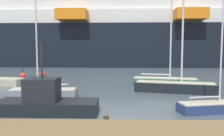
% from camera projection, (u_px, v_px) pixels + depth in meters
% --- Properties ---
extents(ground_plane, '(600.00, 600.00, 0.00)m').
position_uv_depth(ground_plane, '(108.00, 114.00, 13.10)').
color(ground_plane, '#4C5B66').
extents(dock_pier, '(22.29, 2.34, 0.68)m').
position_uv_depth(dock_pier, '(105.00, 135.00, 9.18)').
color(dock_pier, olive).
rests_on(dock_pier, ground_plane).
extents(sailboat_0, '(4.19, 1.92, 7.97)m').
position_uv_depth(sailboat_0, '(214.00, 105.00, 13.41)').
color(sailboat_0, navy).
rests_on(sailboat_0, ground_plane).
extents(sailboat_1, '(5.98, 2.67, 11.37)m').
position_uv_depth(sailboat_1, '(165.00, 80.00, 21.93)').
color(sailboat_1, '#2D6B51').
rests_on(sailboat_1, ground_plane).
extents(sailboat_4, '(6.46, 2.95, 12.29)m').
position_uv_depth(sailboat_4, '(175.00, 85.00, 19.16)').
color(sailboat_4, black).
rests_on(sailboat_4, ground_plane).
extents(sailboat_5, '(4.76, 1.44, 8.37)m').
position_uv_depth(sailboat_5, '(43.00, 91.00, 17.29)').
color(sailboat_5, gray).
rests_on(sailboat_5, ground_plane).
extents(fishing_boat_3, '(5.51, 1.93, 3.85)m').
position_uv_depth(fishing_boat_3, '(46.00, 102.00, 13.16)').
color(fishing_boat_3, black).
rests_on(fishing_boat_3, ground_plane).
extents(channel_buoy_0, '(0.70, 0.70, 1.79)m').
position_uv_depth(channel_buoy_0, '(23.00, 76.00, 27.07)').
color(channel_buoy_0, red).
rests_on(channel_buoy_0, ground_plane).
extents(channel_buoy_2, '(0.67, 0.67, 1.67)m').
position_uv_depth(channel_buoy_2, '(42.00, 74.00, 28.68)').
color(channel_buoy_2, red).
rests_on(channel_buoy_2, ground_plane).
extents(cruise_ship, '(138.67, 24.30, 21.98)m').
position_uv_depth(cruise_ship, '(175.00, 30.00, 49.34)').
color(cruise_ship, black).
rests_on(cruise_ship, ground_plane).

